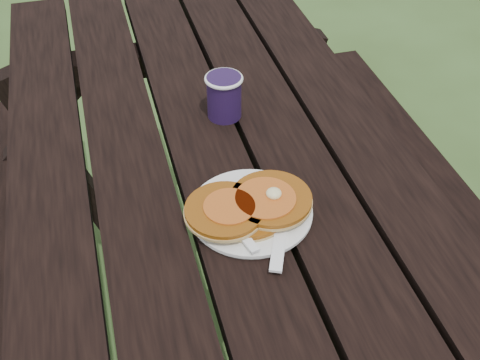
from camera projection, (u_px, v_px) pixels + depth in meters
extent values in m
cube|color=black|center=(226.00, 206.00, 1.07)|extent=(0.75, 1.80, 0.04)
cube|color=black|center=(462.00, 255.00, 1.38)|extent=(0.25, 1.80, 0.04)
cylinder|color=white|center=(251.00, 212.00, 1.02)|extent=(0.22, 0.22, 0.01)
cylinder|color=#924E10|center=(248.00, 210.00, 1.01)|extent=(0.14, 0.14, 0.01)
cylinder|color=#924E10|center=(224.00, 210.00, 0.99)|extent=(0.13, 0.13, 0.01)
cylinder|color=#924E10|center=(271.00, 199.00, 1.01)|extent=(0.14, 0.14, 0.01)
cylinder|color=#A74C17|center=(266.00, 198.00, 1.01)|extent=(0.10, 0.10, 0.00)
ellipsoid|color=#F4E59E|center=(274.00, 193.00, 1.01)|extent=(0.03, 0.03, 0.02)
cube|color=white|center=(281.00, 229.00, 0.98)|extent=(0.09, 0.17, 0.00)
cylinder|color=#221239|center=(224.00, 97.00, 1.21)|extent=(0.07, 0.07, 0.09)
torus|color=white|center=(224.00, 79.00, 1.18)|extent=(0.08, 0.08, 0.01)
cylinder|color=black|center=(224.00, 80.00, 1.19)|extent=(0.06, 0.06, 0.01)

